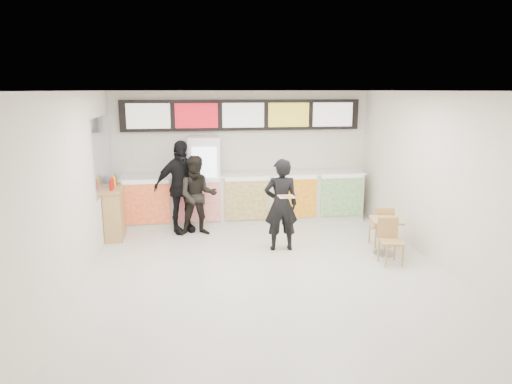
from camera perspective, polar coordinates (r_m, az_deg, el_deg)
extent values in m
plane|color=beige|center=(7.82, 1.67, -10.04)|extent=(7.00, 7.00, 0.00)
plane|color=white|center=(7.21, 1.83, 12.52)|extent=(7.00, 7.00, 0.00)
plane|color=silver|center=(10.78, -1.67, 4.56)|extent=(6.00, 0.00, 6.00)
plane|color=silver|center=(7.44, -21.61, 0.00)|extent=(0.00, 7.00, 7.00)
plane|color=silver|center=(8.44, 22.20, 1.37)|extent=(0.00, 7.00, 7.00)
cube|color=silver|center=(10.57, -1.36, -0.85)|extent=(5.50, 0.70, 1.10)
cube|color=silver|center=(10.45, -1.38, 2.19)|extent=(5.56, 0.76, 0.04)
cube|color=red|center=(10.14, -13.51, -1.46)|extent=(0.99, 0.02, 0.90)
cube|color=#F63682|center=(10.10, -7.28, -1.26)|extent=(0.99, 0.02, 0.90)
cube|color=brown|center=(10.19, -1.09, -1.04)|extent=(0.99, 0.02, 0.90)
cube|color=yellow|center=(10.39, 4.94, -0.82)|extent=(0.99, 0.02, 0.90)
cube|color=#238C2C|center=(10.70, 10.67, -0.59)|extent=(0.99, 0.02, 0.90)
cube|color=black|center=(10.61, -1.65, 9.59)|extent=(5.50, 0.12, 0.70)
cube|color=silver|center=(10.48, -13.32, 9.22)|extent=(0.95, 0.02, 0.55)
cube|color=red|center=(10.46, -7.45, 9.44)|extent=(0.95, 0.02, 0.55)
cube|color=white|center=(10.54, -1.60, 9.57)|extent=(0.95, 0.02, 0.55)
cube|color=gold|center=(10.72, 4.11, 9.59)|extent=(0.95, 0.02, 0.55)
cube|color=white|center=(11.01, 9.57, 9.53)|extent=(0.95, 0.02, 0.55)
cube|color=white|center=(10.41, -6.50, 1.41)|extent=(0.70, 0.65, 2.00)
cube|color=white|center=(10.07, -6.42, 1.31)|extent=(0.54, 0.02, 1.50)
cylinder|color=#218919|center=(10.24, -7.53, -1.98)|extent=(0.07, 0.07, 0.22)
cylinder|color=orange|center=(10.24, -6.74, -1.95)|extent=(0.07, 0.07, 0.22)
cylinder|color=red|center=(10.25, -5.96, -1.92)|extent=(0.07, 0.07, 0.22)
cylinder|color=blue|center=(10.25, -5.18, -1.89)|extent=(0.07, 0.07, 0.22)
cylinder|color=orange|center=(10.15, -7.59, 0.10)|extent=(0.07, 0.07, 0.22)
cylinder|color=red|center=(10.15, -6.80, 0.13)|extent=(0.07, 0.07, 0.22)
cylinder|color=blue|center=(10.16, -6.01, 0.15)|extent=(0.07, 0.07, 0.22)
cylinder|color=#218919|center=(10.17, -5.22, 0.18)|extent=(0.07, 0.07, 0.22)
cylinder|color=red|center=(10.07, -7.65, 2.21)|extent=(0.07, 0.07, 0.22)
cylinder|color=blue|center=(10.08, -6.85, 2.24)|extent=(0.07, 0.07, 0.22)
cylinder|color=#218919|center=(10.08, -6.06, 2.26)|extent=(0.07, 0.07, 0.22)
cylinder|color=orange|center=(10.09, -5.26, 2.29)|extent=(0.07, 0.07, 0.22)
cylinder|color=blue|center=(10.01, -7.71, 4.35)|extent=(0.07, 0.07, 0.22)
cylinder|color=#218919|center=(10.02, -6.91, 4.37)|extent=(0.07, 0.07, 0.22)
cylinder|color=orange|center=(10.02, -6.11, 4.40)|extent=(0.07, 0.07, 0.22)
cylinder|color=red|center=(10.03, -5.31, 4.42)|extent=(0.07, 0.07, 0.22)
cube|color=#B2B7BF|center=(9.77, -18.60, 4.54)|extent=(0.01, 2.00, 1.50)
imported|color=black|center=(8.66, 3.14, -1.60)|extent=(0.66, 0.44, 1.77)
imported|color=black|center=(9.62, -7.29, -0.48)|extent=(0.83, 0.65, 1.69)
imported|color=black|center=(9.85, -9.39, 0.65)|extent=(1.26, 0.88, 1.99)
cube|color=beige|center=(8.17, 3.82, -0.57)|extent=(0.28, 0.28, 0.01)
cone|color=#CC7233|center=(8.17, 3.82, -0.51)|extent=(0.36, 0.36, 0.02)
cube|color=tan|center=(8.78, 15.98, -3.39)|extent=(0.65, 0.65, 0.04)
cylinder|color=gray|center=(8.88, 15.85, -5.48)|extent=(0.07, 0.07, 0.65)
cylinder|color=gray|center=(8.98, 15.73, -7.38)|extent=(0.40, 0.40, 0.03)
cube|color=tan|center=(8.39, 16.55, -6.00)|extent=(0.46, 0.46, 0.04)
cube|color=tan|center=(8.48, 16.15, -4.30)|extent=(0.36, 0.11, 0.38)
cube|color=tan|center=(9.32, 15.28, -4.05)|extent=(0.46, 0.46, 0.04)
cube|color=tan|center=(9.11, 15.80, -3.09)|extent=(0.36, 0.11, 0.38)
cube|color=tan|center=(9.91, -17.20, -2.62)|extent=(0.34, 0.89, 1.01)
cube|color=tan|center=(9.79, -17.40, 0.35)|extent=(0.38, 0.94, 0.04)
cylinder|color=red|center=(9.53, -17.66, 0.76)|extent=(0.07, 0.07, 0.20)
cylinder|color=red|center=(9.71, -17.49, 0.99)|extent=(0.07, 0.07, 0.20)
cylinder|color=yellow|center=(9.90, -17.34, 1.21)|extent=(0.07, 0.07, 0.20)
cylinder|color=brown|center=(10.07, -17.19, 1.41)|extent=(0.07, 0.07, 0.20)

